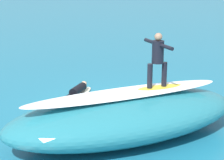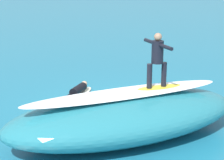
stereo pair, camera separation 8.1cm
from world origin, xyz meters
name	(u,v)px [view 1 (the left image)]	position (x,y,z in m)	size (l,w,h in m)	color
ground_plane	(113,108)	(0.00, 0.00, 0.00)	(120.00, 120.00, 0.00)	teal
wave_crest	(126,116)	(0.59, 2.25, 0.60)	(6.50, 2.75, 1.20)	teal
wave_foam_lip	(126,93)	(0.59, 2.25, 1.24)	(5.52, 0.96, 0.08)	white
surfboard_riding	(157,89)	(-0.33, 2.22, 1.25)	(1.94, 0.54, 0.09)	yellow
surfer_riding	(158,56)	(-0.33, 2.22, 2.14)	(0.58, 1.38, 1.46)	black
surfboard_paddling	(78,95)	(0.69, -1.59, 0.04)	(1.98, 0.49, 0.08)	#EAE5C6
surfer_paddling	(76,91)	(0.78, -1.50, 0.22)	(1.33, 1.44, 0.32)	black
foam_patch_near	(72,120)	(1.60, 0.71, 0.09)	(0.95, 0.74, 0.18)	white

